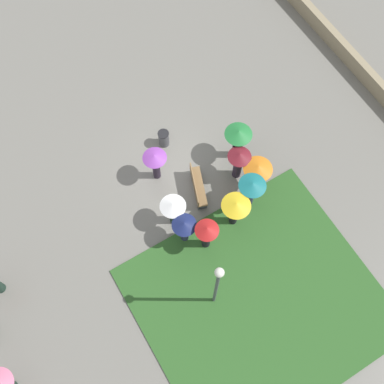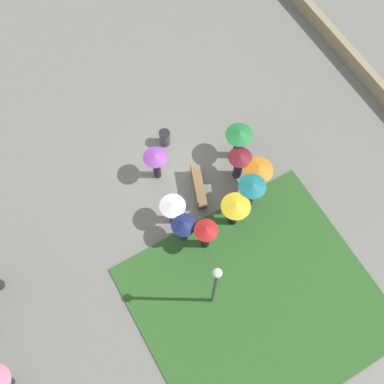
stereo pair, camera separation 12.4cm
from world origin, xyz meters
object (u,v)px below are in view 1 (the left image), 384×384
object	(u,v)px
trash_bin	(164,138)
crowd_person_white	(173,209)
crowd_person_yellow	(236,208)
crowd_person_orange	(257,171)
park_bench	(197,186)
crowd_person_purple	(155,161)
crowd_person_red	(207,233)
crowd_person_green	(238,137)
crowd_person_navy	(184,227)
lamp_post	(217,283)
crowd_person_teal	(251,190)
crowd_person_maroon	(239,161)

from	to	relation	value
trash_bin	crowd_person_white	world-z (taller)	crowd_person_white
crowd_person_yellow	crowd_person_orange	bearing A→B (deg)	-10.33
park_bench	crowd_person_yellow	world-z (taller)	crowd_person_yellow
crowd_person_purple	crowd_person_red	bearing A→B (deg)	80.76
crowd_person_white	park_bench	bearing A→B (deg)	-74.59
crowd_person_purple	crowd_person_red	distance (m)	3.71
crowd_person_yellow	crowd_person_red	xyz separation A→B (m)	(-0.27, 1.47, -0.11)
crowd_person_orange	crowd_person_white	bearing A→B (deg)	5.38
park_bench	crowd_person_green	distance (m)	2.63
crowd_person_navy	crowd_person_red	bearing A→B (deg)	67.25
crowd_person_navy	park_bench	bearing A→B (deg)	161.87
lamp_post	crowd_person_teal	xyz separation A→B (m)	(2.71, -3.37, -1.48)
lamp_post	crowd_person_white	bearing A→B (deg)	-5.32
crowd_person_green	crowd_person_maroon	xyz separation A→B (m)	(-0.83, 0.48, -0.25)
crowd_person_purple	crowd_person_orange	bearing A→B (deg)	130.68
crowd_person_purple	trash_bin	bearing A→B (deg)	-142.19
trash_bin	park_bench	bearing A→B (deg)	-178.95
park_bench	crowd_person_maroon	world-z (taller)	crowd_person_maroon
lamp_post	trash_bin	world-z (taller)	lamp_post
crowd_person_maroon	crowd_person_orange	xyz separation A→B (m)	(-0.82, -0.34, 0.15)
trash_bin	crowd_person_teal	size ratio (longest dim) A/B	0.43
crowd_person_yellow	crowd_person_red	bearing A→B (deg)	150.86
crowd_person_navy	crowd_person_teal	world-z (taller)	crowd_person_teal
lamp_post	crowd_person_purple	size ratio (longest dim) A/B	2.40
lamp_post	crowd_person_green	world-z (taller)	lamp_post
park_bench	crowd_person_green	xyz separation A→B (m)	(0.63, -2.33, 1.03)
trash_bin	crowd_person_green	world-z (taller)	crowd_person_green
trash_bin	crowd_person_purple	xyz separation A→B (m)	(-1.23, 1.04, 0.89)
crowd_person_yellow	crowd_person_maroon	bearing A→B (deg)	13.67
trash_bin	crowd_person_teal	bearing A→B (deg)	-159.70
crowd_person_white	crowd_person_navy	size ratio (longest dim) A/B	1.00
lamp_post	trash_bin	xyz separation A→B (m)	(7.00, -1.78, -2.40)
lamp_post	crowd_person_yellow	world-z (taller)	lamp_post
lamp_post	trash_bin	size ratio (longest dim) A/B	5.19
crowd_person_maroon	lamp_post	bearing A→B (deg)	-100.45
crowd_person_green	crowd_person_purple	xyz separation A→B (m)	(0.86, 3.42, -0.19)
crowd_person_white	crowd_person_red	world-z (taller)	crowd_person_red
crowd_person_navy	crowd_person_teal	size ratio (longest dim) A/B	0.89
crowd_person_white	crowd_person_navy	xyz separation A→B (m)	(-0.88, 0.01, 0.03)
trash_bin	crowd_person_white	bearing A→B (deg)	156.88
crowd_person_red	crowd_person_teal	size ratio (longest dim) A/B	1.00
crowd_person_white	crowd_person_green	bearing A→B (deg)	-79.72
crowd_person_maroon	crowd_person_purple	xyz separation A→B (m)	(1.69, 2.94, 0.07)
lamp_post	crowd_person_navy	distance (m)	3.18
trash_bin	lamp_post	bearing A→B (deg)	165.75
crowd_person_purple	crowd_person_orange	distance (m)	4.14
crowd_person_purple	crowd_person_navy	bearing A→B (deg)	70.33
crowd_person_white	crowd_person_navy	bearing A→B (deg)	170.94
trash_bin	crowd_person_navy	world-z (taller)	crowd_person_navy
crowd_person_teal	crowd_person_orange	bearing A→B (deg)	53.93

